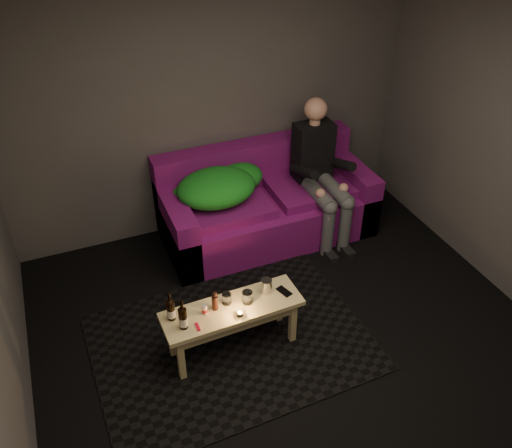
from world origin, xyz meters
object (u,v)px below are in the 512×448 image
at_px(sofa, 265,205).
at_px(steel_cup, 266,286).
at_px(beer_bottle_a, 171,310).
at_px(beer_bottle_b, 183,318).
at_px(person, 320,169).
at_px(coffee_table, 232,315).

height_order(sofa, steel_cup, sofa).
bearing_deg(beer_bottle_a, steel_cup, -0.08).
xyz_separation_m(beer_bottle_b, steel_cup, (0.70, 0.12, -0.04)).
height_order(person, beer_bottle_b, person).
bearing_deg(beer_bottle_b, beer_bottle_a, 116.25).
distance_m(sofa, coffee_table, 1.59).
distance_m(person, steel_cup, 1.55).
bearing_deg(steel_cup, person, 46.86).
distance_m(person, beer_bottle_a, 2.13).
relative_size(sofa, beer_bottle_a, 8.31).
xyz_separation_m(sofa, coffee_table, (-0.85, -1.34, 0.04)).
height_order(coffee_table, steel_cup, steel_cup).
height_order(coffee_table, beer_bottle_b, beer_bottle_b).
relative_size(beer_bottle_b, steel_cup, 2.16).
bearing_deg(coffee_table, beer_bottle_a, 172.62).
height_order(beer_bottle_a, beer_bottle_b, beer_bottle_b).
bearing_deg(beer_bottle_a, beer_bottle_b, -63.75).
bearing_deg(coffee_table, beer_bottle_b, -171.54).
relative_size(sofa, coffee_table, 1.89).
relative_size(person, steel_cup, 11.45).
relative_size(coffee_table, beer_bottle_a, 4.39).
xyz_separation_m(sofa, beer_bottle_b, (-1.25, -1.40, 0.22)).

